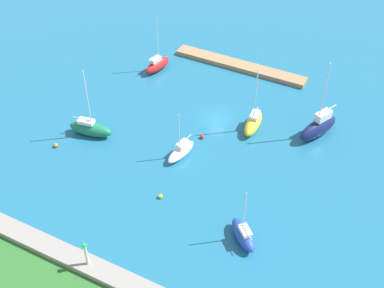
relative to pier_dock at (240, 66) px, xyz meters
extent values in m
plane|color=#1E668C|center=(-2.63, 15.61, -0.42)|extent=(160.00, 160.00, 0.00)
cube|color=#997A56|center=(0.00, 0.00, 0.00)|extent=(25.11, 2.82, 0.83)
cube|color=gray|center=(-2.63, 49.00, 0.37)|extent=(73.58, 2.55, 1.58)
cylinder|color=silver|center=(-1.43, 49.00, 2.76)|extent=(0.36, 0.36, 3.20)
sphere|color=green|center=(-1.43, 49.00, 4.61)|extent=(0.56, 0.56, 0.56)
ellipsoid|color=white|center=(-1.61, 26.22, 0.40)|extent=(2.78, 5.93, 1.63)
cube|color=silver|center=(-1.70, 25.77, 1.58)|extent=(1.42, 2.21, 0.73)
cylinder|color=silver|center=(-1.56, 26.50, 4.44)|extent=(0.14, 0.14, 6.44)
cylinder|color=silver|center=(-1.81, 25.12, 2.10)|extent=(0.61, 2.77, 0.11)
ellipsoid|color=#19724C|center=(13.20, 28.23, 0.70)|extent=(7.29, 3.46, 2.23)
cube|color=silver|center=(13.75, 28.33, 2.10)|extent=(2.72, 1.76, 0.57)
cylinder|color=silver|center=(12.85, 28.16, 6.68)|extent=(0.17, 0.17, 9.73)
cylinder|color=silver|center=(14.37, 28.45, 2.53)|extent=(3.07, 0.70, 0.13)
ellipsoid|color=red|center=(13.05, 7.65, 0.66)|extent=(3.07, 6.22, 2.16)
cube|color=silver|center=(13.15, 8.12, 2.11)|extent=(1.54, 2.33, 0.73)
cylinder|color=silver|center=(12.99, 7.36, 6.03)|extent=(0.14, 0.14, 8.57)
cylinder|color=silver|center=(13.24, 8.55, 2.63)|extent=(0.62, 2.41, 0.11)
ellipsoid|color=yellow|center=(-8.76, 15.32, 0.62)|extent=(2.60, 6.56, 2.08)
cube|color=silver|center=(-8.72, 14.81, 1.94)|extent=(1.44, 2.40, 0.55)
cylinder|color=silver|center=(-8.79, 15.64, 6.27)|extent=(0.15, 0.15, 9.20)
cylinder|color=silver|center=(-8.69, 14.47, 2.37)|extent=(0.31, 2.36, 0.12)
ellipsoid|color=#141E4C|center=(-18.31, 12.45, 1.09)|extent=(5.25, 7.80, 3.02)
cube|color=silver|center=(-18.58, 11.91, 3.26)|extent=(2.35, 3.03, 1.31)
cylinder|color=silver|center=(-18.15, 12.80, 7.80)|extent=(0.18, 0.18, 10.39)
cylinder|color=silver|center=(-18.96, 11.12, 4.06)|extent=(1.75, 3.41, 0.15)
ellipsoid|color=#2347B2|center=(-15.84, 36.42, 0.60)|extent=(5.30, 5.17, 2.03)
cube|color=silver|center=(-16.16, 36.73, 1.87)|extent=(2.22, 2.19, 0.52)
cylinder|color=silver|center=(-15.64, 36.23, 4.78)|extent=(0.13, 0.13, 6.34)
cylinder|color=silver|center=(-16.56, 37.10, 2.28)|extent=(1.91, 1.82, 0.11)
sphere|color=red|center=(-2.63, 21.15, -0.10)|extent=(0.64, 0.64, 0.64)
sphere|color=yellow|center=(-3.07, 34.93, -0.11)|extent=(0.62, 0.62, 0.62)
sphere|color=orange|center=(16.31, 33.08, -0.09)|extent=(0.65, 0.65, 0.65)
camera|label=1|loc=(-28.10, 74.54, 50.72)|focal=47.10mm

